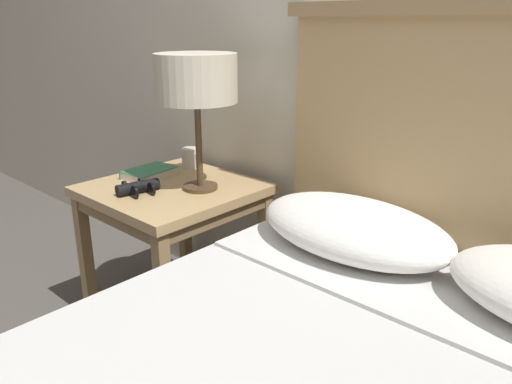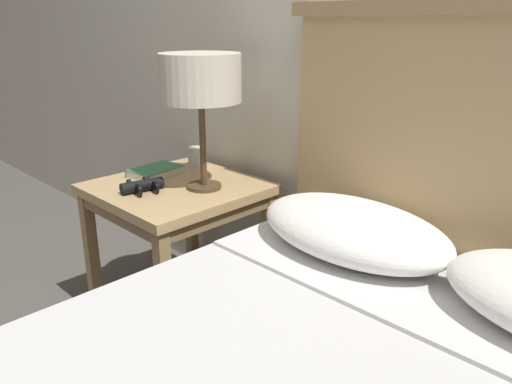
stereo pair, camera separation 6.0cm
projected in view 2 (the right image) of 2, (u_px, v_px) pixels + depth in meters
name	position (u px, v px, depth m)	size (l,w,h in m)	color
nightstand	(178.00, 203.00, 1.95)	(0.58, 0.58, 0.58)	tan
table_lamp	(200.00, 80.00, 1.76)	(0.29, 0.29, 0.49)	#4C3823
book_on_nightstand	(155.00, 171.00, 2.04)	(0.16, 0.21, 0.03)	silver
binoculars_pair	(142.00, 186.00, 1.84)	(0.15, 0.16, 0.05)	black
coffee_mug	(197.00, 157.00, 2.15)	(0.10, 0.08, 0.08)	silver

